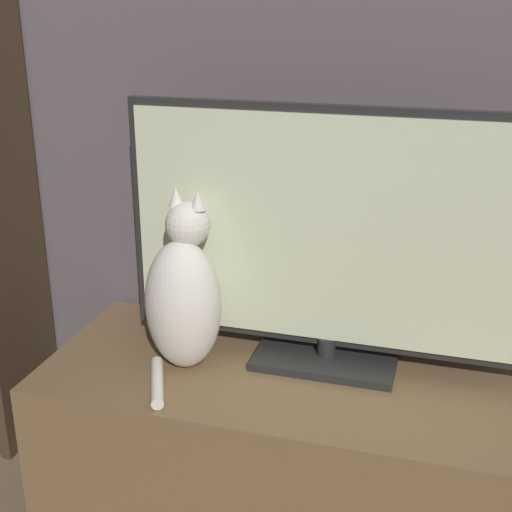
% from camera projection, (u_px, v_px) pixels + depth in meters
% --- Properties ---
extents(tv_stand, '(1.34, 0.51, 0.40)m').
position_uv_depth(tv_stand, '(324.00, 451.00, 1.72)').
color(tv_stand, brown).
rests_on(tv_stand, ground_plane).
extents(tv, '(0.97, 0.20, 0.61)m').
position_uv_depth(tv, '(331.00, 241.00, 1.62)').
color(tv, black).
rests_on(tv, tv_stand).
extents(cat, '(0.21, 0.31, 0.43)m').
position_uv_depth(cat, '(184.00, 297.00, 1.65)').
color(cat, silver).
rests_on(cat, tv_stand).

